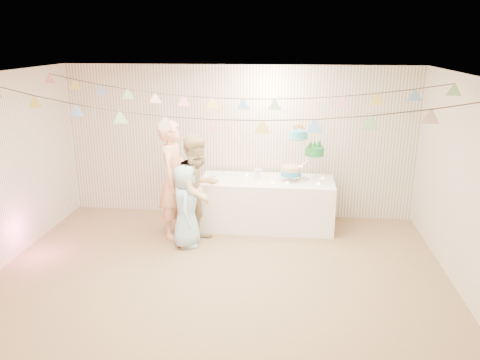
# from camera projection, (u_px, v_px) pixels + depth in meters

# --- Properties ---
(floor) EXTENTS (6.00, 6.00, 0.00)m
(floor) POSITION_uv_depth(u_px,v_px,m) (218.00, 283.00, 6.02)
(floor) COLOR olive
(floor) RESTS_ON ground
(ceiling) EXTENTS (6.00, 6.00, 0.00)m
(ceiling) POSITION_uv_depth(u_px,v_px,m) (215.00, 77.00, 5.25)
(ceiling) COLOR white
(ceiling) RESTS_ON ground
(back_wall) EXTENTS (6.00, 6.00, 0.00)m
(back_wall) POSITION_uv_depth(u_px,v_px,m) (239.00, 142.00, 8.01)
(back_wall) COLOR white
(back_wall) RESTS_ON ground
(front_wall) EXTENTS (6.00, 6.00, 0.00)m
(front_wall) POSITION_uv_depth(u_px,v_px,m) (161.00, 297.00, 3.26)
(front_wall) COLOR white
(front_wall) RESTS_ON ground
(right_wall) EXTENTS (5.00, 5.00, 0.00)m
(right_wall) POSITION_uv_depth(u_px,v_px,m) (476.00, 196.00, 5.33)
(right_wall) COLOR white
(right_wall) RESTS_ON ground
(table) EXTENTS (2.16, 0.87, 0.81)m
(table) POSITION_uv_depth(u_px,v_px,m) (267.00, 203.00, 7.72)
(table) COLOR white
(table) RESTS_ON floor
(cake_stand) EXTENTS (0.76, 0.45, 0.85)m
(cake_stand) POSITION_uv_depth(u_px,v_px,m) (302.00, 158.00, 7.48)
(cake_stand) COLOR silver
(cake_stand) RESTS_ON table
(cake_bottom) EXTENTS (0.31, 0.31, 0.15)m
(cake_bottom) POSITION_uv_depth(u_px,v_px,m) (292.00, 179.00, 7.54)
(cake_bottom) COLOR #288CBB
(cake_bottom) RESTS_ON cake_stand
(cake_middle) EXTENTS (0.27, 0.27, 0.22)m
(cake_middle) POSITION_uv_depth(u_px,v_px,m) (313.00, 161.00, 7.57)
(cake_middle) COLOR #1A7831
(cake_middle) RESTS_ON cake_stand
(cake_top_tier) EXTENTS (0.25, 0.25, 0.19)m
(cake_top_tier) POSITION_uv_depth(u_px,v_px,m) (299.00, 146.00, 7.40)
(cake_top_tier) COLOR #3EABC2
(cake_top_tier) RESTS_ON cake_stand
(platter) EXTENTS (0.33, 0.33, 0.02)m
(platter) POSITION_uv_depth(u_px,v_px,m) (231.00, 182.00, 7.62)
(platter) COLOR white
(platter) RESTS_ON table
(posy) EXTENTS (0.15, 0.15, 0.17)m
(posy) POSITION_uv_depth(u_px,v_px,m) (258.00, 177.00, 7.65)
(posy) COLOR white
(posy) RESTS_ON table
(person_adult_a) EXTENTS (0.48, 0.70, 1.85)m
(person_adult_a) POSITION_uv_depth(u_px,v_px,m) (174.00, 180.00, 7.20)
(person_adult_a) COLOR #FFAB85
(person_adult_a) RESTS_ON floor
(person_adult_b) EXTENTS (0.99, 1.04, 1.69)m
(person_adult_b) POSITION_uv_depth(u_px,v_px,m) (198.00, 190.00, 7.00)
(person_adult_b) COLOR tan
(person_adult_b) RESTS_ON floor
(person_child) EXTENTS (0.48, 0.66, 1.27)m
(person_child) POSITION_uv_depth(u_px,v_px,m) (186.00, 206.00, 6.93)
(person_child) COLOR #A2D3E6
(person_child) RESTS_ON floor
(bunting_back) EXTENTS (5.60, 1.10, 0.40)m
(bunting_back) POSITION_uv_depth(u_px,v_px,m) (228.00, 89.00, 6.37)
(bunting_back) COLOR pink
(bunting_back) RESTS_ON ceiling
(bunting_front) EXTENTS (5.60, 0.90, 0.36)m
(bunting_front) POSITION_uv_depth(u_px,v_px,m) (212.00, 105.00, 5.15)
(bunting_front) COLOR #72A5E5
(bunting_front) RESTS_ON ceiling
(tealight_0) EXTENTS (0.04, 0.04, 0.03)m
(tealight_0) POSITION_uv_depth(u_px,v_px,m) (217.00, 180.00, 7.53)
(tealight_0) COLOR #FFD88C
(tealight_0) RESTS_ON table
(tealight_1) EXTENTS (0.04, 0.04, 0.03)m
(tealight_1) POSITION_uv_depth(u_px,v_px,m) (247.00, 175.00, 7.80)
(tealight_1) COLOR #FFD88C
(tealight_1) RESTS_ON table
(tealight_2) EXTENTS (0.04, 0.04, 0.03)m
(tealight_2) POSITION_uv_depth(u_px,v_px,m) (273.00, 183.00, 7.37)
(tealight_2) COLOR #FFD88C
(tealight_2) RESTS_ON table
(tealight_3) EXTENTS (0.04, 0.04, 0.03)m
(tealight_3) POSITION_uv_depth(u_px,v_px,m) (289.00, 175.00, 7.77)
(tealight_3) COLOR #FFD88C
(tealight_3) RESTS_ON table
(tealight_4) EXTENTS (0.04, 0.04, 0.03)m
(tealight_4) POSITION_uv_depth(u_px,v_px,m) (319.00, 184.00, 7.34)
(tealight_4) COLOR #FFD88C
(tealight_4) RESTS_ON table
(tealight_5) EXTENTS (0.04, 0.04, 0.03)m
(tealight_5) POSITION_uv_depth(u_px,v_px,m) (322.00, 178.00, 7.64)
(tealight_5) COLOR #FFD88C
(tealight_5) RESTS_ON table
(tealight_6) EXTENTS (0.04, 0.04, 0.03)m
(tealight_6) POSITION_uv_depth(u_px,v_px,m) (287.00, 183.00, 7.38)
(tealight_6) COLOR #FFD88C
(tealight_6) RESTS_ON table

